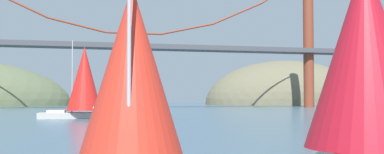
{
  "coord_description": "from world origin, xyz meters",
  "views": [
    {
      "loc": [
        -13.71,
        -18.5,
        3.28
      ],
      "look_at": [
        0.0,
        35.95,
        5.5
      ],
      "focal_mm": 43.13,
      "sensor_mm": 36.0,
      "label": 1
    }
  ],
  "objects_px": {
    "sailboat_crimson_sail": "(367,57)",
    "sailboat_red_spinnaker": "(83,81)",
    "sailboat_scarlet_sail": "(132,78)",
    "channel_buoy": "(94,132)"
  },
  "relations": [
    {
      "from": "sailboat_scarlet_sail",
      "to": "sailboat_red_spinnaker",
      "type": "distance_m",
      "value": 50.18
    },
    {
      "from": "sailboat_scarlet_sail",
      "to": "sailboat_red_spinnaker",
      "type": "relative_size",
      "value": 0.75
    },
    {
      "from": "sailboat_crimson_sail",
      "to": "sailboat_red_spinnaker",
      "type": "height_order",
      "value": "sailboat_red_spinnaker"
    },
    {
      "from": "sailboat_scarlet_sail",
      "to": "sailboat_crimson_sail",
      "type": "bearing_deg",
      "value": 5.04
    },
    {
      "from": "sailboat_crimson_sail",
      "to": "sailboat_red_spinnaker",
      "type": "relative_size",
      "value": 0.96
    },
    {
      "from": "sailboat_scarlet_sail",
      "to": "channel_buoy",
      "type": "distance_m",
      "value": 21.07
    },
    {
      "from": "sailboat_red_spinnaker",
      "to": "channel_buoy",
      "type": "relative_size",
      "value": 4.19
    },
    {
      "from": "sailboat_crimson_sail",
      "to": "channel_buoy",
      "type": "bearing_deg",
      "value": 119.14
    },
    {
      "from": "sailboat_crimson_sail",
      "to": "sailboat_red_spinnaker",
      "type": "bearing_deg",
      "value": 103.21
    },
    {
      "from": "sailboat_scarlet_sail",
      "to": "sailboat_red_spinnaker",
      "type": "bearing_deg",
      "value": 91.19
    }
  ]
}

